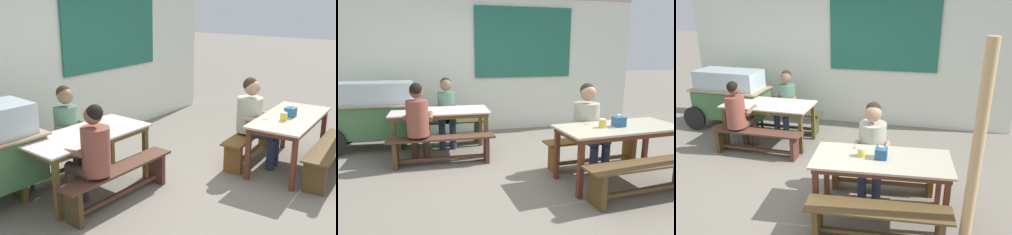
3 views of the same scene
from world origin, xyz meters
TOP-DOWN VIEW (x-y plane):
  - ground_plane at (0.00, 0.00)m, footprint 40.00×40.00m
  - backdrop_wall at (0.03, 2.64)m, footprint 6.49×0.23m
  - dining_table_far at (-1.03, 1.23)m, footprint 1.56×0.77m
  - dining_table_near at (1.12, -0.42)m, footprint 1.62×0.81m
  - bench_far_back at (-1.02, 1.76)m, footprint 1.54×0.35m
  - bench_far_front at (-1.04, 0.70)m, footprint 1.56×0.30m
  - bench_near_back at (1.09, 0.11)m, footprint 1.52×0.39m
  - bench_near_front at (1.16, -0.95)m, footprint 1.53×0.42m
  - person_right_near_table at (0.95, 0.03)m, footprint 0.48×0.61m
  - person_center_facing at (-0.91, 1.69)m, footprint 0.42×0.52m
  - person_left_back_turned at (-1.37, 0.78)m, footprint 0.43×0.56m
  - tissue_box at (1.12, -0.42)m, footprint 0.14×0.13m
  - condiment_jar at (0.89, -0.42)m, footprint 0.09×0.09m

SIDE VIEW (x-z plane):
  - ground_plane at x=0.00m, z-range 0.00..0.00m
  - bench_near_front at x=1.16m, z-range 0.07..0.49m
  - bench_far_back at x=-1.02m, z-range 0.07..0.50m
  - bench_near_back at x=1.09m, z-range 0.08..0.50m
  - bench_far_front at x=-1.04m, z-range 0.08..0.50m
  - dining_table_near at x=1.12m, z-range 0.29..1.02m
  - dining_table_far at x=-1.03m, z-range 0.29..1.02m
  - person_left_back_turned at x=-1.37m, z-range 0.07..1.30m
  - person_center_facing at x=-0.91m, z-range 0.08..1.29m
  - person_right_near_table at x=0.95m, z-range 0.08..1.31m
  - condiment_jar at x=0.89m, z-range 0.73..0.84m
  - tissue_box at x=1.12m, z-range 0.72..0.87m
  - backdrop_wall at x=0.03m, z-range 0.07..2.98m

